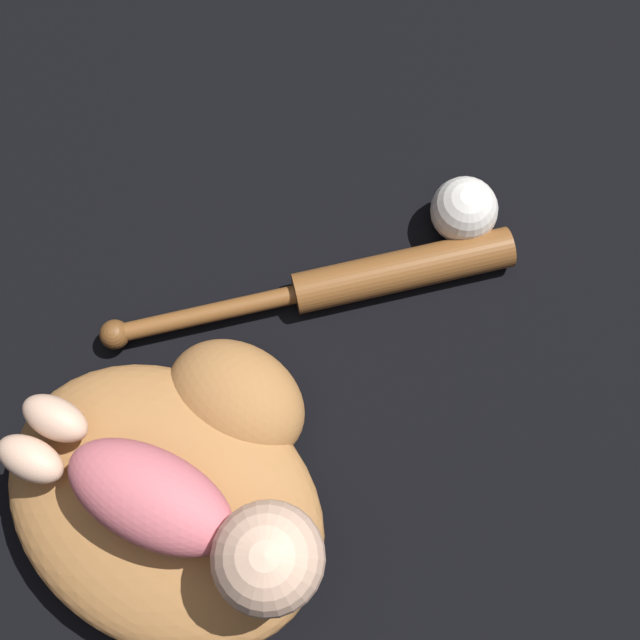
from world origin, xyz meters
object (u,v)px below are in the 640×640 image
(baseball_bat, at_px, (361,280))
(baseball_glove, at_px, (177,487))
(baby_figure, at_px, (193,519))
(baseball, at_px, (464,210))

(baseball_bat, bearing_deg, baseball_glove, -112.36)
(baby_figure, bearing_deg, baseball, 68.49)
(baby_figure, xyz_separation_m, baseball, (0.17, 0.43, -0.10))
(baseball_bat, distance_m, baseball, 0.15)
(baseball_glove, bearing_deg, baseball, 62.32)
(baseball_glove, xyz_separation_m, baseball_bat, (0.12, 0.29, -0.02))
(baseball_glove, distance_m, baseball_bat, 0.31)
(baby_figure, bearing_deg, baseball_bat, 76.23)
(baby_figure, relative_size, baseball_bat, 0.80)
(baseball_glove, relative_size, baby_figure, 1.19)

